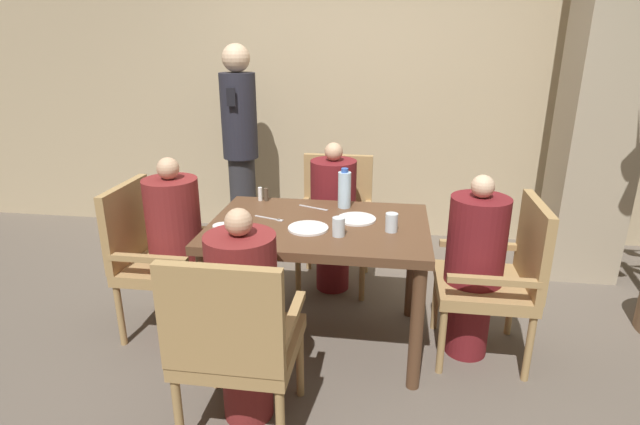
{
  "coord_description": "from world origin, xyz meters",
  "views": [
    {
      "loc": [
        0.39,
        -2.63,
        1.76
      ],
      "look_at": [
        0.0,
        0.04,
        0.81
      ],
      "focal_mm": 28.0,
      "sensor_mm": 36.0,
      "label": 1
    }
  ],
  "objects_px": {
    "plate_main_right": "(357,219)",
    "diner_in_far_chair": "(333,216)",
    "glass_tall_mid": "(339,227)",
    "water_bottle": "(344,189)",
    "chair_left_side": "(155,252)",
    "diner_in_left_chair": "(176,245)",
    "chair_right_side": "(500,274)",
    "glass_tall_near": "(392,222)",
    "chair_far_side": "(335,215)",
    "standing_host": "(240,144)",
    "teacup_with_saucer": "(258,239)",
    "diner_in_right_chair": "(474,266)",
    "bowl_small": "(223,228)",
    "plate_main_left": "(308,228)",
    "diner_in_near_chair": "(244,315)",
    "chair_near_corner": "(235,339)"
  },
  "relations": [
    {
      "from": "diner_in_far_chair",
      "to": "chair_near_corner",
      "type": "distance_m",
      "value": 1.54
    },
    {
      "from": "plate_main_left",
      "to": "diner_in_right_chair",
      "type": "bearing_deg",
      "value": 6.21
    },
    {
      "from": "chair_right_side",
      "to": "plate_main_right",
      "type": "height_order",
      "value": "chair_right_side"
    },
    {
      "from": "bowl_small",
      "to": "plate_main_left",
      "type": "bearing_deg",
      "value": 12.2
    },
    {
      "from": "chair_near_corner",
      "to": "glass_tall_near",
      "type": "distance_m",
      "value": 1.05
    },
    {
      "from": "plate_main_left",
      "to": "glass_tall_near",
      "type": "distance_m",
      "value": 0.46
    },
    {
      "from": "chair_far_side",
      "to": "teacup_with_saucer",
      "type": "relative_size",
      "value": 7.62
    },
    {
      "from": "plate_main_right",
      "to": "diner_in_far_chair",
      "type": "bearing_deg",
      "value": 109.02
    },
    {
      "from": "diner_in_far_chair",
      "to": "diner_in_right_chair",
      "type": "xyz_separation_m",
      "value": [
        0.88,
        -0.69,
        -0.01
      ]
    },
    {
      "from": "chair_left_side",
      "to": "chair_far_side",
      "type": "height_order",
      "value": "same"
    },
    {
      "from": "chair_far_side",
      "to": "plate_main_left",
      "type": "bearing_deg",
      "value": -92.76
    },
    {
      "from": "standing_host",
      "to": "glass_tall_near",
      "type": "relative_size",
      "value": 16.8
    },
    {
      "from": "diner_in_far_chair",
      "to": "glass_tall_near",
      "type": "xyz_separation_m",
      "value": [
        0.41,
        -0.76,
        0.25
      ]
    },
    {
      "from": "chair_left_side",
      "to": "diner_in_left_chair",
      "type": "relative_size",
      "value": 0.84
    },
    {
      "from": "chair_left_side",
      "to": "water_bottle",
      "type": "bearing_deg",
      "value": 15.2
    },
    {
      "from": "plate_main_right",
      "to": "glass_tall_mid",
      "type": "relative_size",
      "value": 2.18
    },
    {
      "from": "standing_host",
      "to": "chair_right_side",
      "type": "bearing_deg",
      "value": -35.66
    },
    {
      "from": "diner_in_far_chair",
      "to": "bowl_small",
      "type": "xyz_separation_m",
      "value": [
        -0.5,
        -0.89,
        0.22
      ]
    },
    {
      "from": "chair_right_side",
      "to": "standing_host",
      "type": "xyz_separation_m",
      "value": [
        -1.88,
        1.35,
        0.41
      ]
    },
    {
      "from": "chair_far_side",
      "to": "plate_main_left",
      "type": "xyz_separation_m",
      "value": [
        -0.04,
        -0.93,
        0.25
      ]
    },
    {
      "from": "chair_near_corner",
      "to": "teacup_with_saucer",
      "type": "distance_m",
      "value": 0.56
    },
    {
      "from": "chair_left_side",
      "to": "diner_in_left_chair",
      "type": "bearing_deg",
      "value": 0.0
    },
    {
      "from": "plate_main_right",
      "to": "water_bottle",
      "type": "relative_size",
      "value": 0.9
    },
    {
      "from": "diner_in_far_chair",
      "to": "chair_near_corner",
      "type": "relative_size",
      "value": 1.16
    },
    {
      "from": "diner_in_near_chair",
      "to": "plate_main_left",
      "type": "xyz_separation_m",
      "value": [
        0.2,
        0.59,
        0.22
      ]
    },
    {
      "from": "water_bottle",
      "to": "glass_tall_mid",
      "type": "xyz_separation_m",
      "value": [
        0.02,
        -0.48,
        -0.06
      ]
    },
    {
      "from": "diner_in_left_chair",
      "to": "teacup_with_saucer",
      "type": "bearing_deg",
      "value": -29.53
    },
    {
      "from": "plate_main_left",
      "to": "glass_tall_mid",
      "type": "distance_m",
      "value": 0.2
    },
    {
      "from": "standing_host",
      "to": "water_bottle",
      "type": "relative_size",
      "value": 6.93
    },
    {
      "from": "diner_in_far_chair",
      "to": "glass_tall_mid",
      "type": "bearing_deg",
      "value": -81.34
    },
    {
      "from": "diner_in_far_chair",
      "to": "plate_main_right",
      "type": "bearing_deg",
      "value": -70.98
    },
    {
      "from": "plate_main_left",
      "to": "glass_tall_near",
      "type": "bearing_deg",
      "value": 4.25
    },
    {
      "from": "chair_right_side",
      "to": "glass_tall_near",
      "type": "distance_m",
      "value": 0.68
    },
    {
      "from": "diner_in_left_chair",
      "to": "diner_in_right_chair",
      "type": "bearing_deg",
      "value": 0.0
    },
    {
      "from": "chair_left_side",
      "to": "teacup_with_saucer",
      "type": "bearing_deg",
      "value": -24.65
    },
    {
      "from": "bowl_small",
      "to": "standing_host",
      "type": "bearing_deg",
      "value": 103.16
    },
    {
      "from": "plate_main_left",
      "to": "teacup_with_saucer",
      "type": "xyz_separation_m",
      "value": [
        -0.22,
        -0.25,
        0.02
      ]
    },
    {
      "from": "water_bottle",
      "to": "glass_tall_mid",
      "type": "bearing_deg",
      "value": -87.88
    },
    {
      "from": "chair_left_side",
      "to": "plate_main_left",
      "type": "height_order",
      "value": "chair_left_side"
    },
    {
      "from": "diner_in_left_chair",
      "to": "glass_tall_near",
      "type": "bearing_deg",
      "value": -2.97
    },
    {
      "from": "diner_in_left_chair",
      "to": "water_bottle",
      "type": "xyz_separation_m",
      "value": [
        0.99,
        0.31,
        0.3
      ]
    },
    {
      "from": "plate_main_right",
      "to": "glass_tall_near",
      "type": "distance_m",
      "value": 0.26
    },
    {
      "from": "chair_right_side",
      "to": "water_bottle",
      "type": "xyz_separation_m",
      "value": [
        -0.91,
        0.31,
        0.36
      ]
    },
    {
      "from": "diner_in_right_chair",
      "to": "chair_far_side",
      "type": "bearing_deg",
      "value": 136.46
    },
    {
      "from": "chair_left_side",
      "to": "diner_in_near_chair",
      "type": "relative_size",
      "value": 0.88
    },
    {
      "from": "bowl_small",
      "to": "plate_main_right",
      "type": "bearing_deg",
      "value": 21.96
    },
    {
      "from": "chair_left_side",
      "to": "glass_tall_near",
      "type": "height_order",
      "value": "chair_left_side"
    },
    {
      "from": "chair_far_side",
      "to": "bowl_small",
      "type": "relative_size",
      "value": 8.76
    },
    {
      "from": "chair_far_side",
      "to": "bowl_small",
      "type": "bearing_deg",
      "value": -115.89
    },
    {
      "from": "bowl_small",
      "to": "water_bottle",
      "type": "height_order",
      "value": "water_bottle"
    }
  ]
}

